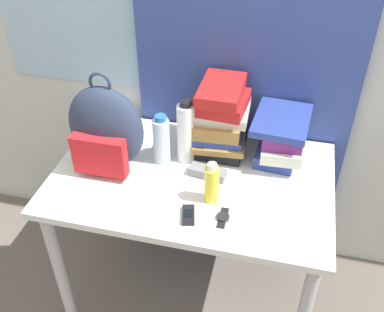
% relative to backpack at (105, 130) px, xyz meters
% --- Properties ---
extents(wall_back, '(6.00, 0.06, 2.50)m').
position_rel_backpack_xyz_m(wall_back, '(0.34, 0.46, 0.31)').
color(wall_back, beige).
rests_on(wall_back, ground_plane).
extents(curtain_blue, '(0.95, 0.04, 2.50)m').
position_rel_backpack_xyz_m(curtain_blue, '(0.49, 0.40, 0.31)').
color(curtain_blue, '#384C93').
rests_on(curtain_blue, ground_plane).
extents(desk, '(1.12, 0.71, 0.77)m').
position_rel_backpack_xyz_m(desk, '(0.35, 0.01, -0.28)').
color(desk, silver).
rests_on(desk, ground_plane).
extents(backpack, '(0.31, 0.19, 0.42)m').
position_rel_backpack_xyz_m(backpack, '(0.00, 0.00, 0.00)').
color(backpack, '#2D3851').
rests_on(backpack, desk).
extents(book_stack_left, '(0.24, 0.30, 0.31)m').
position_rel_backpack_xyz_m(book_stack_left, '(0.42, 0.22, -0.03)').
color(book_stack_left, black).
rests_on(book_stack_left, desk).
extents(book_stack_center, '(0.24, 0.30, 0.19)m').
position_rel_backpack_xyz_m(book_stack_center, '(0.67, 0.23, -0.07)').
color(book_stack_center, navy).
rests_on(book_stack_center, desk).
extents(water_bottle, '(0.07, 0.07, 0.22)m').
position_rel_backpack_xyz_m(water_bottle, '(0.20, 0.08, -0.07)').
color(water_bottle, silver).
rests_on(water_bottle, desk).
extents(sports_bottle, '(0.07, 0.07, 0.28)m').
position_rel_backpack_xyz_m(sports_bottle, '(0.30, 0.12, -0.04)').
color(sports_bottle, white).
rests_on(sports_bottle, desk).
extents(sunscreen_bottle, '(0.05, 0.05, 0.17)m').
position_rel_backpack_xyz_m(sunscreen_bottle, '(0.45, -0.11, -0.09)').
color(sunscreen_bottle, yellow).
rests_on(sunscreen_bottle, desk).
extents(cell_phone, '(0.07, 0.10, 0.02)m').
position_rel_backpack_xyz_m(cell_phone, '(0.39, -0.21, -0.17)').
color(cell_phone, black).
rests_on(cell_phone, desk).
extents(sunglasses_case, '(0.16, 0.08, 0.04)m').
position_rel_backpack_xyz_m(sunglasses_case, '(0.41, 0.03, -0.16)').
color(sunglasses_case, gray).
rests_on(sunglasses_case, desk).
extents(wristwatch, '(0.05, 0.10, 0.01)m').
position_rel_backpack_xyz_m(wristwatch, '(0.51, -0.19, -0.17)').
color(wristwatch, black).
rests_on(wristwatch, desk).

